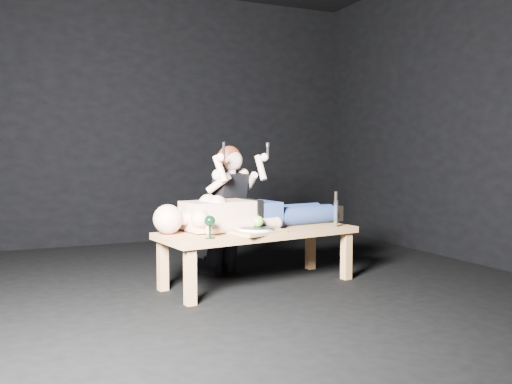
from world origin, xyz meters
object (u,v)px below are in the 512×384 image
lying_man (255,210)px  goblet (210,227)px  serving_tray (256,232)px  table (259,257)px  carving_knife (336,209)px  kneeling_woman (223,208)px

lying_man → goblet: (-0.54, -0.43, -0.06)m
serving_tray → goblet: (-0.41, -0.11, 0.07)m
table → lying_man: size_ratio=0.92×
table → lying_man: (0.03, 0.15, 0.37)m
goblet → carving_knife: size_ratio=0.57×
kneeling_woman → serving_tray: kneeling_woman is taller
kneeling_woman → serving_tray: bearing=-109.0°
lying_man → serving_tray: 0.37m
serving_tray → carving_knife: carving_knife is taller
kneeling_woman → carving_knife: size_ratio=3.93×
table → kneeling_woman: kneeling_woman is taller
table → lying_man: bearing=69.6°
table → serving_tray: (-0.10, -0.18, 0.24)m
lying_man → goblet: lying_man is taller
lying_man → kneeling_woman: size_ratio=1.52×
serving_tray → goblet: 0.43m
carving_knife → lying_man: bearing=148.3°
table → lying_man: 0.40m
kneeling_woman → goblet: (-0.39, -0.78, -0.05)m
goblet → serving_tray: bearing=14.5°
kneeling_woman → carving_knife: 0.99m
lying_man → serving_tray: bearing=-120.6°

